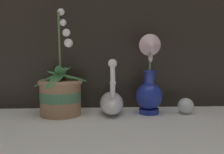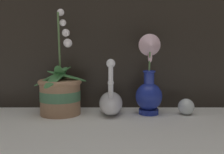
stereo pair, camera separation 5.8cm
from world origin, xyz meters
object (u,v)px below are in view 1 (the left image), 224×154
at_px(orchid_potted_plant, 61,93).
at_px(glass_sphere, 186,106).
at_px(blue_vase, 150,86).
at_px(swan_figurine, 112,101).

xyz_separation_m(orchid_potted_plant, glass_sphere, (0.51, -0.01, -0.06)).
height_order(blue_vase, glass_sphere, blue_vase).
bearing_deg(orchid_potted_plant, glass_sphere, -0.99).
bearing_deg(glass_sphere, swan_figurine, 178.08).
bearing_deg(blue_vase, orchid_potted_plant, 179.61).
distance_m(swan_figurine, glass_sphere, 0.30).
bearing_deg(blue_vase, glass_sphere, -2.41).
relative_size(orchid_potted_plant, blue_vase, 1.30).
bearing_deg(swan_figurine, glass_sphere, -1.92).
height_order(orchid_potted_plant, glass_sphere, orchid_potted_plant).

